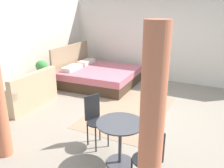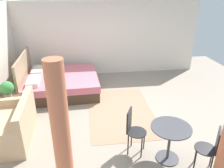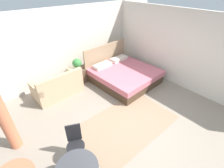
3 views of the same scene
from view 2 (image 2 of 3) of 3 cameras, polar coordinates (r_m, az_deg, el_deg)
name	(u,v)px [view 2 (image 2 of 3)]	position (r m, az deg, el deg)	size (l,w,h in m)	color
ground_plane	(120,110)	(5.71, 2.04, -6.77)	(8.46, 9.39, 0.02)	gray
wall_right	(108,39)	(7.79, -1.09, 11.79)	(0.12, 6.39, 2.53)	silver
area_rug	(120,111)	(5.65, 2.11, -7.01)	(2.54, 1.60, 0.01)	#93755B
bed	(60,82)	(6.77, -13.53, 0.42)	(2.11, 2.21, 1.17)	#473323
couch	(13,126)	(5.02, -24.54, -9.97)	(1.52, 0.89, 0.85)	tan
nightstand	(13,105)	(5.98, -24.51, -4.90)	(0.47, 0.44, 0.48)	brown
potted_plant	(7,89)	(5.70, -25.76, -1.11)	(0.32, 0.32, 0.42)	tan
balcony_table	(170,137)	(4.10, 14.90, -13.20)	(0.71, 0.71, 0.70)	#3F3F44
cafe_chair_near_window	(211,146)	(4.08, 24.51, -14.60)	(0.50, 0.50, 0.85)	black
cafe_chair_near_couch	(133,128)	(4.13, 5.47, -11.27)	(0.48, 0.48, 0.90)	black
curtain_right	(62,140)	(3.00, -12.98, -14.00)	(0.24, 0.24, 2.19)	#D1704C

